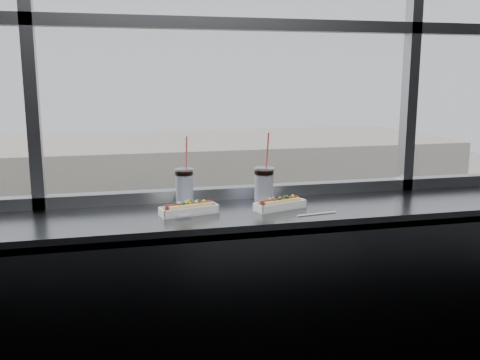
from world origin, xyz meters
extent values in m
plane|color=black|center=(0.00, 1.50, 0.55)|extent=(6.00, 0.00, 6.00)
cube|color=slate|center=(0.00, 1.23, 1.07)|extent=(6.00, 0.55, 0.06)
cube|color=slate|center=(0.00, 0.97, 0.55)|extent=(6.00, 0.04, 1.04)
cube|color=white|center=(-0.30, 1.21, 1.10)|extent=(0.29, 0.15, 0.01)
cube|color=white|center=(-0.30, 1.21, 1.12)|extent=(0.29, 0.15, 0.04)
cylinder|color=tan|center=(-0.30, 1.21, 1.13)|extent=(0.22, 0.09, 0.05)
cylinder|color=maroon|center=(-0.30, 1.21, 1.14)|extent=(0.22, 0.08, 0.03)
cube|color=white|center=(0.15, 1.20, 1.10)|extent=(0.28, 0.16, 0.01)
cube|color=white|center=(0.15, 1.20, 1.12)|extent=(0.28, 0.16, 0.04)
cylinder|color=tan|center=(0.15, 1.20, 1.13)|extent=(0.21, 0.10, 0.04)
cylinder|color=maroon|center=(0.15, 1.20, 1.14)|extent=(0.21, 0.09, 0.03)
cylinder|color=white|center=(-0.30, 1.40, 1.19)|extent=(0.09, 0.09, 0.18)
cylinder|color=black|center=(-0.30, 1.40, 1.27)|extent=(0.09, 0.09, 0.02)
cylinder|color=silver|center=(-0.30, 1.40, 1.28)|extent=(0.10, 0.10, 0.01)
cylinder|color=#F85C57|center=(-0.28, 1.39, 1.36)|extent=(0.01, 0.05, 0.19)
cylinder|color=white|center=(0.08, 1.27, 1.19)|extent=(0.09, 0.09, 0.19)
cylinder|color=black|center=(0.08, 1.27, 1.28)|extent=(0.10, 0.10, 0.02)
cylinder|color=silver|center=(0.08, 1.27, 1.29)|extent=(0.10, 0.10, 0.01)
cylinder|color=#F85C57|center=(0.10, 1.26, 1.38)|extent=(0.01, 0.05, 0.20)
cylinder|color=white|center=(0.28, 1.06, 1.10)|extent=(0.21, 0.03, 0.01)
ellipsoid|color=silver|center=(-0.34, 1.16, 1.11)|extent=(0.09, 0.07, 0.02)
plane|color=gray|center=(0.00, 45.00, -11.00)|extent=(120.00, 120.00, 0.00)
cube|color=gray|center=(0.00, 29.50, -10.98)|extent=(80.00, 6.00, 0.04)
cube|color=#A39B8D|center=(0.00, 39.50, -7.00)|extent=(50.00, 14.00, 8.00)
imported|color=white|center=(10.89, 25.50, -9.93)|extent=(3.04, 6.24, 2.01)
imported|color=#66605B|center=(9.42, 28.96, -9.96)|extent=(0.89, 0.67, 2.00)
imported|color=#66605B|center=(7.00, 28.64, -9.83)|extent=(1.00, 0.75, 2.25)
imported|color=#66605B|center=(0.59, 29.38, -9.91)|extent=(0.70, 0.93, 2.10)
cylinder|color=#47382B|center=(2.26, 29.50, -9.63)|extent=(0.27, 0.27, 2.74)
sphere|color=#29551F|center=(2.26, 29.50, -7.11)|extent=(3.66, 3.66, 3.66)
cylinder|color=#47382B|center=(9.96, 29.50, -9.67)|extent=(0.27, 0.27, 2.65)
sphere|color=#29551F|center=(9.96, 29.50, -7.24)|extent=(3.54, 3.54, 3.54)
camera|label=1|loc=(-0.65, -1.22, 1.74)|focal=40.00mm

